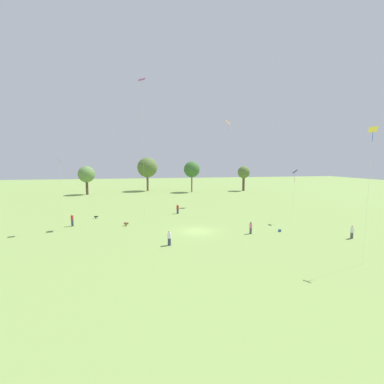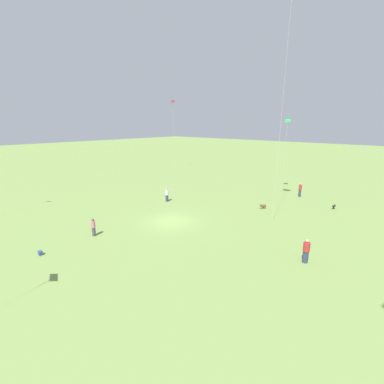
{
  "view_description": "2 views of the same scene",
  "coord_description": "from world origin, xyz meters",
  "views": [
    {
      "loc": [
        -7.42,
        -33.65,
        9.47
      ],
      "look_at": [
        -0.47,
        1.04,
        5.35
      ],
      "focal_mm": 24.0,
      "sensor_mm": 36.0,
      "label": 1
    },
    {
      "loc": [
        16.54,
        17.41,
        9.48
      ],
      "look_at": [
        0.02,
        2.82,
        3.54
      ],
      "focal_mm": 24.0,
      "sensor_mm": 36.0,
      "label": 2
    }
  ],
  "objects": [
    {
      "name": "dog_0",
      "position": [
        -14.93,
        11.15,
        0.33
      ],
      "size": [
        0.69,
        0.28,
        0.48
      ],
      "rotation": [
        0.0,
        0.0,
        4.65
      ],
      "color": "black",
      "rests_on": "ground_plane"
    },
    {
      "name": "person_4",
      "position": [
        6.78,
        -2.57,
        0.8
      ],
      "size": [
        0.44,
        0.44,
        1.61
      ],
      "rotation": [
        0.0,
        0.0,
        1.31
      ],
      "color": "#4C4C51",
      "rests_on": "ground_plane"
    },
    {
      "name": "kite_1",
      "position": [
        -21.06,
        -20.87,
        12.74
      ],
      "size": [
        0.93,
        0.9,
        13.89
      ],
      "rotation": [
        0.0,
        0.0,
        4.88
      ],
      "color": "#E54C99",
      "rests_on": "ground_plane"
    },
    {
      "name": "picnic_bag_0",
      "position": [
        11.12,
        -2.41,
        0.17
      ],
      "size": [
        0.24,
        0.35,
        0.33
      ],
      "rotation": [
        0.0,
        0.0,
        1.58
      ],
      "color": "#33518C",
      "rests_on": "ground_plane"
    },
    {
      "name": "person_3",
      "position": [
        -0.84,
        12.67,
        0.86
      ],
      "size": [
        0.64,
        0.64,
        1.75
      ],
      "rotation": [
        0.0,
        0.0,
        0.96
      ],
      "color": "#333D5B",
      "rests_on": "ground_plane"
    },
    {
      "name": "kite_0",
      "position": [
        -18.07,
        3.7,
        9.18
      ],
      "size": [
        0.69,
        0.78,
        9.97
      ],
      "rotation": [
        0.0,
        0.0,
        1.05
      ],
      "color": "green",
      "rests_on": "ground_plane"
    },
    {
      "name": "person_2",
      "position": [
        -4.37,
        -5.23,
        0.84
      ],
      "size": [
        0.6,
        0.6,
        1.71
      ],
      "rotation": [
        0.0,
        0.0,
        3.88
      ],
      "color": "#333D5B",
      "rests_on": "ground_plane"
    },
    {
      "name": "person_0",
      "position": [
        -17.54,
        6.41,
        0.92
      ],
      "size": [
        0.5,
        0.5,
        1.84
      ],
      "rotation": [
        0.0,
        0.0,
        4.3
      ],
      "color": "#333D5B",
      "rests_on": "ground_plane"
    },
    {
      "name": "dog_1",
      "position": [
        -9.67,
        5.04,
        0.36
      ],
      "size": [
        0.73,
        0.62,
        0.56
      ],
      "rotation": [
        0.0,
        0.0,
        4.11
      ],
      "color": "brown",
      "rests_on": "ground_plane"
    },
    {
      "name": "ground_plane",
      "position": [
        0.0,
        0.0,
        0.0
      ],
      "size": [
        240.0,
        240.0,
        0.0
      ],
      "primitive_type": "plane",
      "color": "#7A994C"
    }
  ]
}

